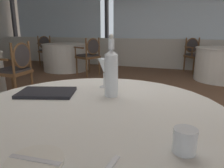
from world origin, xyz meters
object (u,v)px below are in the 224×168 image
at_px(dining_chair_1_0, 195,52).
at_px(menu_book, 47,93).
at_px(water_bottle, 111,72).
at_px(wine_glass, 104,67).
at_px(side_plate, 35,161).
at_px(dining_chair_2_0, 16,66).
at_px(dining_chair_0_1, 90,53).
at_px(water_tumbler, 185,141).
at_px(dining_chair_0_0, 47,48).

bearing_deg(dining_chair_1_0, menu_book, -46.07).
distance_m(water_bottle, menu_book, 0.43).
xyz_separation_m(wine_glass, menu_book, (-0.27, -0.27, -0.14)).
bearing_deg(side_plate, dining_chair_2_0, 134.99).
xyz_separation_m(wine_glass, dining_chair_0_1, (-1.73, 3.35, -0.32)).
bearing_deg(dining_chair_0_1, dining_chair_2_0, 106.12).
bearing_deg(water_tumbler, dining_chair_0_1, 119.67).
bearing_deg(water_bottle, water_tumbler, -48.27).
bearing_deg(water_bottle, dining_chair_0_0, 130.49).
distance_m(water_tumbler, menu_book, 0.91).
height_order(water_tumbler, dining_chair_0_1, dining_chair_0_1).
distance_m(water_bottle, dining_chair_1_0, 4.94).
bearing_deg(wine_glass, dining_chair_0_0, 130.72).
bearing_deg(water_tumbler, dining_chair_2_0, 142.98).
relative_size(water_tumbler, dining_chair_0_1, 0.09).
bearing_deg(menu_book, water_tumbler, -43.00).
bearing_deg(wine_glass, dining_chair_0_1, 117.34).
relative_size(side_plate, dining_chair_1_0, 0.19).
distance_m(menu_book, dining_chair_0_1, 3.91).
xyz_separation_m(water_tumbler, dining_chair_2_0, (-2.60, 1.96, -0.22)).
relative_size(side_plate, dining_chair_2_0, 0.19).
height_order(water_tumbler, dining_chair_2_0, dining_chair_2_0).
distance_m(menu_book, dining_chair_0_0, 5.64).
height_order(menu_book, dining_chair_2_0, dining_chair_2_0).
bearing_deg(dining_chair_1_0, dining_chair_0_1, -95.70).
height_order(dining_chair_0_1, dining_chair_2_0, dining_chair_2_0).
height_order(water_bottle, dining_chair_0_0, water_bottle).
height_order(wine_glass, dining_chair_0_1, wine_glass).
bearing_deg(menu_book, dining_chair_1_0, 61.02).
bearing_deg(menu_book, dining_chair_2_0, 120.20).
relative_size(water_bottle, menu_book, 1.10).
bearing_deg(dining_chair_1_0, water_tumbler, -36.64).
bearing_deg(dining_chair_1_0, wine_glass, -43.45).
bearing_deg(menu_book, side_plate, -74.30).
relative_size(side_plate, wine_glass, 0.88).
distance_m(wine_glass, menu_book, 0.41).
distance_m(water_bottle, wine_glass, 0.21).
relative_size(side_plate, dining_chair_0_1, 0.19).
bearing_deg(wine_glass, water_tumbler, -50.03).
bearing_deg(water_bottle, dining_chair_2_0, 145.76).
xyz_separation_m(dining_chair_0_0, dining_chair_1_0, (4.33, 0.48, -0.02)).
bearing_deg(side_plate, menu_book, 123.84).
relative_size(dining_chair_0_1, dining_chair_1_0, 1.02).
bearing_deg(dining_chair_0_1, dining_chair_1_0, -125.61).
height_order(dining_chair_0_0, dining_chair_2_0, dining_chair_2_0).
relative_size(side_plate, menu_book, 0.53).
bearing_deg(dining_chair_0_0, dining_chair_2_0, -36.56).
bearing_deg(side_plate, dining_chair_1_0, 84.34).
xyz_separation_m(water_tumbler, dining_chair_0_0, (-4.20, 4.89, -0.22)).
bearing_deg(dining_chair_2_0, wine_glass, 143.12).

